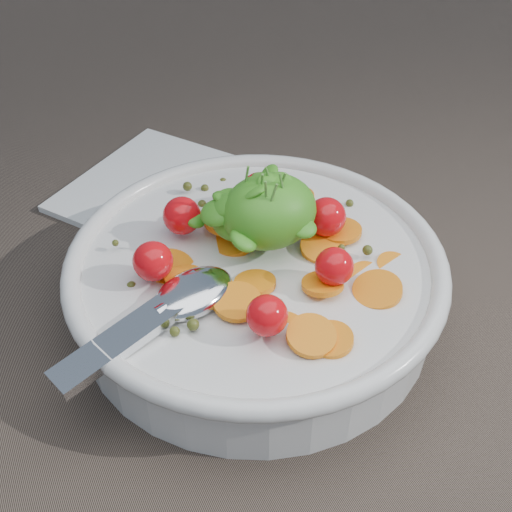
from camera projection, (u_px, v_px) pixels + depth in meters
name	position (u px, v px, depth m)	size (l,w,h in m)	color
ground	(238.00, 326.00, 0.53)	(6.00, 6.00, 0.00)	brown
bowl	(256.00, 278.00, 0.52)	(0.33, 0.30, 0.13)	silver
napkin	(156.00, 187.00, 0.68)	(0.18, 0.16, 0.01)	white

